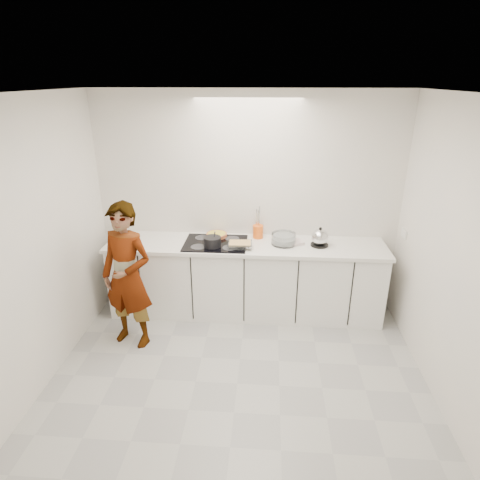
# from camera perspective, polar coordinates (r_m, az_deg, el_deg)

# --- Properties ---
(floor) EXTENTS (3.60, 3.20, 0.00)m
(floor) POSITION_cam_1_polar(r_m,az_deg,el_deg) (4.05, -0.40, -19.75)
(floor) COLOR #B3B3AE
(floor) RESTS_ON ground
(ceiling) EXTENTS (3.60, 3.20, 0.00)m
(ceiling) POSITION_cam_1_polar(r_m,az_deg,el_deg) (3.02, -0.53, 20.14)
(ceiling) COLOR white
(ceiling) RESTS_ON wall_back
(wall_back) EXTENTS (3.60, 0.00, 2.60)m
(wall_back) POSITION_cam_1_polar(r_m,az_deg,el_deg) (4.82, 1.07, 5.20)
(wall_back) COLOR white
(wall_back) RESTS_ON ground
(wall_front) EXTENTS (3.60, 0.00, 2.60)m
(wall_front) POSITION_cam_1_polar(r_m,az_deg,el_deg) (2.00, -4.42, -22.54)
(wall_front) COLOR white
(wall_front) RESTS_ON ground
(wall_left) EXTENTS (0.00, 3.20, 2.60)m
(wall_left) POSITION_cam_1_polar(r_m,az_deg,el_deg) (3.90, -27.88, -1.70)
(wall_left) COLOR white
(wall_left) RESTS_ON ground
(wall_right) EXTENTS (0.02, 3.20, 2.60)m
(wall_right) POSITION_cam_1_polar(r_m,az_deg,el_deg) (3.68, 28.78, -3.27)
(wall_right) COLOR white
(wall_right) RESTS_ON ground
(base_cabinets) EXTENTS (3.20, 0.58, 0.87)m
(base_cabinets) POSITION_cam_1_polar(r_m,az_deg,el_deg) (4.86, 0.79, -5.72)
(base_cabinets) COLOR white
(base_cabinets) RESTS_ON floor
(countertop) EXTENTS (3.24, 0.64, 0.04)m
(countertop) POSITION_cam_1_polar(r_m,az_deg,el_deg) (4.66, 0.82, -0.77)
(countertop) COLOR white
(countertop) RESTS_ON base_cabinets
(hob) EXTENTS (0.72, 0.54, 0.01)m
(hob) POSITION_cam_1_polar(r_m,az_deg,el_deg) (4.66, -3.49, -0.44)
(hob) COLOR black
(hob) RESTS_ON countertop
(tart_dish) EXTENTS (0.32, 0.32, 0.04)m
(tart_dish) POSITION_cam_1_polar(r_m,az_deg,el_deg) (4.83, -3.34, 0.76)
(tart_dish) COLOR #B55C36
(tart_dish) RESTS_ON hob
(saucepan) EXTENTS (0.24, 0.24, 0.19)m
(saucepan) POSITION_cam_1_polar(r_m,az_deg,el_deg) (4.54, -3.96, -0.23)
(saucepan) COLOR black
(saucepan) RESTS_ON hob
(baking_dish) EXTENTS (0.28, 0.21, 0.05)m
(baking_dish) POSITION_cam_1_polar(r_m,az_deg,el_deg) (4.53, 0.00, -0.62)
(baking_dish) COLOR silver
(baking_dish) RESTS_ON hob
(mixing_bowl) EXTENTS (0.30, 0.30, 0.13)m
(mixing_bowl) POSITION_cam_1_polar(r_m,az_deg,el_deg) (4.65, 6.22, 0.10)
(mixing_bowl) COLOR silver
(mixing_bowl) RESTS_ON countertop
(tea_towel) EXTENTS (0.25, 0.22, 0.03)m
(tea_towel) POSITION_cam_1_polar(r_m,az_deg,el_deg) (4.69, 7.64, -0.36)
(tea_towel) COLOR white
(tea_towel) RESTS_ON countertop
(kettle) EXTENTS (0.25, 0.25, 0.23)m
(kettle) POSITION_cam_1_polar(r_m,az_deg,el_deg) (4.65, 11.28, 0.29)
(kettle) COLOR black
(kettle) RESTS_ON countertop
(utensil_crock) EXTENTS (0.17, 0.17, 0.16)m
(utensil_crock) POSITION_cam_1_polar(r_m,az_deg,el_deg) (4.81, 2.58, 1.21)
(utensil_crock) COLOR orange
(utensil_crock) RESTS_ON countertop
(cook) EXTENTS (0.66, 0.53, 1.58)m
(cook) POSITION_cam_1_polar(r_m,az_deg,el_deg) (4.32, -15.73, -5.01)
(cook) COLOR white
(cook) RESTS_ON floor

